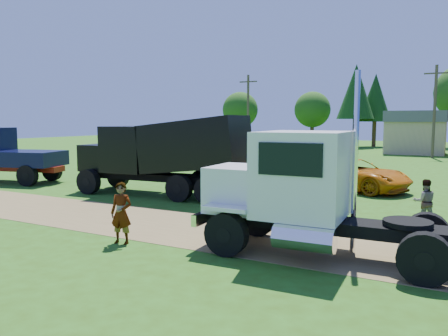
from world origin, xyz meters
The scene contains 10 objects.
ground centered at (0.00, 0.00, 0.00)m, with size 140.00×140.00×0.00m, color #2C4E11.
dirt_track centered at (0.00, 0.00, 0.01)m, with size 120.00×4.20×0.01m, color brown.
white_semi_tractor centered at (4.49, -0.85, 1.72)m, with size 8.42×3.17×5.04m.
black_dump_truck centered at (-4.47, 5.04, 2.16)m, with size 9.17×3.38×3.92m.
orange_pickup centered at (3.30, 11.17, 0.83)m, with size 2.77×6.00×1.67m, color #C26709.
spectator_a centered at (-0.70, -2.50, 0.93)m, with size 0.68×0.45×1.86m, color #999999.
spectator_b centered at (7.17, 4.52, 0.81)m, with size 0.79×0.61×1.62m, color #999999.
tan_shed centered at (4.00, 40.00, 2.42)m, with size 6.20×5.40×4.70m.
utility_poles centered at (6.00, 35.00, 4.71)m, with size 42.20×0.28×9.00m.
tree_row centered at (3.77, 50.56, 6.36)m, with size 54.40×13.17×11.12m.
Camera 1 is at (8.07, -12.38, 3.71)m, focal length 35.00 mm.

